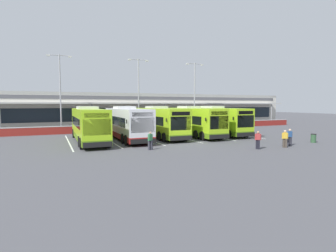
{
  "coord_description": "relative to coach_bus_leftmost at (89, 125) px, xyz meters",
  "views": [
    {
      "loc": [
        -12.17,
        -23.88,
        3.96
      ],
      "look_at": [
        -0.31,
        3.0,
        1.6
      ],
      "focal_mm": 28.54,
      "sensor_mm": 36.0,
      "label": 1
    }
  ],
  "objects": [
    {
      "name": "lamp_post_centre",
      "position": [
        8.96,
        10.82,
        4.5
      ],
      "size": [
        3.24,
        0.28,
        11.0
      ],
      "color": "#9E9EA3",
      "rests_on": "ground"
    },
    {
      "name": "bay_stripe_mid_east",
      "position": [
        14.8,
        0.74,
        -1.78
      ],
      "size": [
        0.14,
        13.0,
        0.01
      ],
      "primitive_type": "cube",
      "color": "silver",
      "rests_on": "ground"
    },
    {
      "name": "bay_stripe_far_west",
      "position": [
        -2.0,
        0.74,
        -1.78
      ],
      "size": [
        0.14,
        13.0,
        0.01
      ],
      "primitive_type": "cube",
      "color": "silver",
      "rests_on": "ground"
    },
    {
      "name": "bay_stripe_west",
      "position": [
        2.2,
        0.74,
        -1.78
      ],
      "size": [
        0.14,
        13.0,
        0.01
      ],
      "primitive_type": "cube",
      "color": "silver",
      "rests_on": "ground"
    },
    {
      "name": "coach_bus_rightmost",
      "position": [
        16.78,
        1.12,
        0.0
      ],
      "size": [
        2.99,
        12.17,
        3.78
      ],
      "color": "#9ED11E",
      "rests_on": "ground"
    },
    {
      "name": "lamp_post_west",
      "position": [
        -2.29,
        11.78,
        4.5
      ],
      "size": [
        3.24,
        0.28,
        11.0
      ],
      "color": "#9E9EA3",
      "rests_on": "ground"
    },
    {
      "name": "pedestrian_with_handbag",
      "position": [
        17.42,
        -10.46,
        -0.93
      ],
      "size": [
        0.63,
        0.35,
        1.62
      ],
      "color": "#33333D",
      "rests_on": "ground"
    },
    {
      "name": "terminal_building",
      "position": [
        8.5,
        21.64,
        1.23
      ],
      "size": [
        70.0,
        13.0,
        6.0
      ],
      "color": "beige",
      "rests_on": "ground"
    },
    {
      "name": "coach_bus_right_centre",
      "position": [
        12.84,
        0.62,
        0.0
      ],
      "size": [
        2.99,
        12.17,
        3.78
      ],
      "color": "#9ED11E",
      "rests_on": "ground"
    },
    {
      "name": "pedestrian_in_dark_coat",
      "position": [
        4.25,
        -7.34,
        -0.91
      ],
      "size": [
        0.51,
        0.36,
        1.62
      ],
      "color": "#33333D",
      "rests_on": "ground"
    },
    {
      "name": "bay_stripe_centre",
      "position": [
        10.6,
        0.74,
        -1.78
      ],
      "size": [
        0.14,
        13.0,
        0.01
      ],
      "primitive_type": "cube",
      "color": "silver",
      "rests_on": "ground"
    },
    {
      "name": "bay_stripe_east",
      "position": [
        19.0,
        0.74,
        -1.78
      ],
      "size": [
        0.14,
        13.0,
        0.01
      ],
      "primitive_type": "cube",
      "color": "silver",
      "rests_on": "ground"
    },
    {
      "name": "coach_bus_leftmost",
      "position": [
        0.0,
        0.0,
        0.0
      ],
      "size": [
        2.99,
        12.17,
        3.78
      ],
      "color": "#9ED11E",
      "rests_on": "ground"
    },
    {
      "name": "red_barrier_wall",
      "position": [
        8.5,
        9.24,
        -1.23
      ],
      "size": [
        60.0,
        0.4,
        1.1
      ],
      "color": "maroon",
      "rests_on": "ground"
    },
    {
      "name": "litter_bin",
      "position": [
        21.39,
        -9.98,
        -1.32
      ],
      "size": [
        0.54,
        0.54,
        0.93
      ],
      "color": "#2D5133",
      "rests_on": "ground"
    },
    {
      "name": "lamp_post_east",
      "position": [
        18.95,
        10.92,
        4.5
      ],
      "size": [
        3.24,
        0.28,
        11.0
      ],
      "color": "#9E9EA3",
      "rests_on": "ground"
    },
    {
      "name": "coach_bus_centre",
      "position": [
        8.51,
        1.12,
        0.0
      ],
      "size": [
        2.99,
        12.17,
        3.78
      ],
      "color": "#9ED11E",
      "rests_on": "ground"
    },
    {
      "name": "pedestrian_child",
      "position": [
        13.13,
        -10.86,
        -0.91
      ],
      "size": [
        0.51,
        0.41,
        1.62
      ],
      "color": "black",
      "rests_on": "ground"
    },
    {
      "name": "pedestrian_near_bin",
      "position": [
        16.05,
        -11.16,
        -0.91
      ],
      "size": [
        0.52,
        0.4,
        1.62
      ],
      "color": "#4C4238",
      "rests_on": "ground"
    },
    {
      "name": "ground_plane",
      "position": [
        8.5,
        -5.26,
        -1.79
      ],
      "size": [
        200.0,
        200.0,
        0.0
      ],
      "primitive_type": "plane",
      "color": "#4C4C51"
    },
    {
      "name": "bay_stripe_mid_west",
      "position": [
        6.4,
        0.74,
        -1.78
      ],
      "size": [
        0.14,
        13.0,
        0.01
      ],
      "primitive_type": "cube",
      "color": "silver",
      "rests_on": "ground"
    },
    {
      "name": "coach_bus_left_centre",
      "position": [
        4.25,
        0.52,
        0.0
      ],
      "size": [
        2.99,
        12.17,
        3.78
      ],
      "color": "silver",
      "rests_on": "ground"
    }
  ]
}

